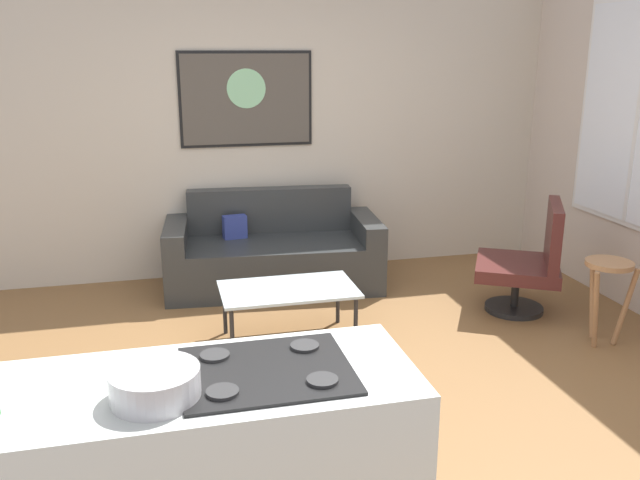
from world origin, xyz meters
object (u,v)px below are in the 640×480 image
object	(u,v)px
armchair	(529,262)
bar_stool	(607,280)
coffee_table	(288,292)
wall_painting	(246,99)
mixing_bowl	(155,385)
couch	(273,255)

from	to	relation	value
armchair	bar_stool	world-z (taller)	armchair
coffee_table	wall_painting	distance (m)	1.99
bar_stool	mixing_bowl	size ratio (longest dim) A/B	2.04
armchair	mixing_bowl	distance (m)	3.68
armchair	bar_stool	bearing A→B (deg)	-72.22
coffee_table	mixing_bowl	xyz separation A→B (m)	(-0.88, -2.26, 0.58)
coffee_table	armchair	bearing A→B (deg)	2.64
coffee_table	armchair	distance (m)	1.91
coffee_table	couch	bearing A→B (deg)	85.42
wall_painting	bar_stool	bearing A→B (deg)	-44.68
coffee_table	armchair	size ratio (longest dim) A/B	1.07
couch	wall_painting	size ratio (longest dim) A/B	1.62
couch	coffee_table	world-z (taller)	couch
couch	mixing_bowl	bearing A→B (deg)	-105.85
armchair	bar_stool	size ratio (longest dim) A/B	1.46
bar_stool	armchair	bearing A→B (deg)	107.78
bar_stool	coffee_table	bearing A→B (deg)	165.05
mixing_bowl	bar_stool	bearing A→B (deg)	29.41
bar_stool	couch	bearing A→B (deg)	139.43
couch	bar_stool	bearing A→B (deg)	-40.57
coffee_table	bar_stool	xyz separation A→B (m)	(2.12, -0.57, 0.11)
wall_painting	couch	bearing A→B (deg)	-71.31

